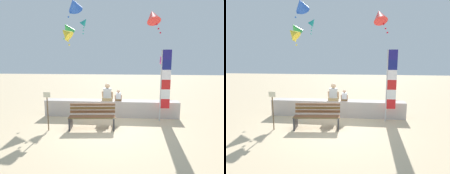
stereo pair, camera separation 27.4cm
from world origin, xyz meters
TOP-DOWN VIEW (x-y plane):
  - ground_plane at (0.00, 0.00)m, footprint 40.00×40.00m
  - seawall_ledge at (0.00, 1.36)m, footprint 5.86×0.52m
  - park_bench at (-0.58, -0.12)m, footprint 1.74×0.76m
  - person_adult at (-0.16, 1.35)m, footprint 0.49×0.36m
  - person_child at (0.32, 1.35)m, footprint 0.31×0.23m
  - flag_banner at (2.18, 0.87)m, footprint 0.40×0.05m
  - kite_teal at (-1.86, 4.76)m, footprint 0.56×0.64m
  - kite_magenta at (2.62, 4.12)m, footprint 0.75×0.74m
  - kite_blue at (-1.78, 2.33)m, footprint 0.71×0.88m
  - kite_red at (1.82, 2.32)m, footprint 0.84×0.98m
  - kite_yellow at (-2.26, 2.43)m, footprint 0.79×0.66m
  - kite_green at (-2.58, 3.79)m, footprint 0.93×1.01m
  - sign_post at (-2.11, -0.48)m, footprint 0.24×0.04m

SIDE VIEW (x-z plane):
  - ground_plane at x=0.00m, z-range 0.00..0.00m
  - seawall_ledge at x=0.00m, z-range 0.00..0.71m
  - park_bench at x=-0.58m, z-range -0.02..0.86m
  - sign_post at x=-2.11m, z-range 0.12..1.52m
  - person_child at x=0.32m, z-range 0.66..1.14m
  - person_adult at x=-0.16m, z-range 0.63..1.38m
  - flag_banner at x=2.18m, z-range 0.17..3.07m
  - kite_magenta at x=2.62m, z-range 1.93..2.98m
  - kite_yellow at x=-2.26m, z-range 3.25..4.19m
  - kite_green at x=-2.58m, z-range 3.63..4.62m
  - kite_red at x=1.82m, z-range 3.83..5.01m
  - kite_teal at x=-1.86m, z-range 4.09..5.12m
  - kite_blue at x=-1.78m, z-range 4.48..5.49m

